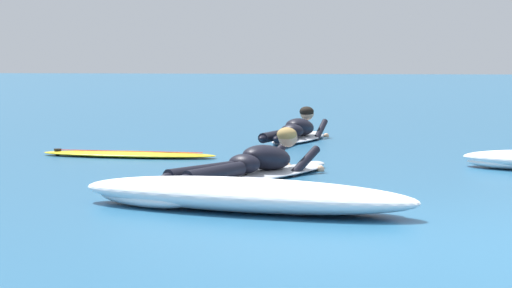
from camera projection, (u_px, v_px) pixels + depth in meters
name	position (u px, v px, depth m)	size (l,w,h in m)	color
ground_plane	(465.00, 134.00, 16.50)	(120.00, 120.00, 0.00)	#235B84
surfer_near	(258.00, 165.00, 10.48)	(1.49, 2.65, 0.54)	silver
surfer_far	(297.00, 132.00, 15.10)	(0.85, 2.60, 0.55)	silver
drifting_surfboard	(127.00, 154.00, 12.74)	(2.28, 0.65, 0.16)	yellow
whitewater_back	(245.00, 196.00, 8.24)	(2.98, 1.35, 0.27)	white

